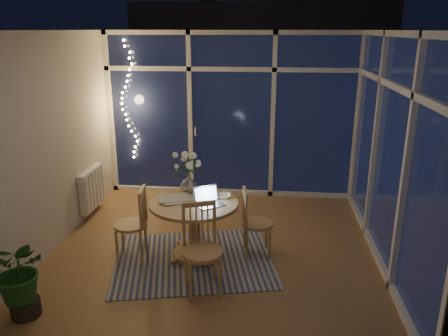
{
  "coord_description": "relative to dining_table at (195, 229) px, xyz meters",
  "views": [
    {
      "loc": [
        0.6,
        -4.83,
        2.61
      ],
      "look_at": [
        0.07,
        0.25,
        0.98
      ],
      "focal_mm": 35.0,
      "sensor_mm": 36.0,
      "label": 1
    }
  ],
  "objects": [
    {
      "name": "floor",
      "position": [
        0.24,
        0.2,
        -0.35
      ],
      "size": [
        4.0,
        4.0,
        0.0
      ],
      "primitive_type": "plane",
      "color": "olive",
      "rests_on": "ground"
    },
    {
      "name": "ceiling",
      "position": [
        0.24,
        0.2,
        2.25
      ],
      "size": [
        4.0,
        4.0,
        0.0
      ],
      "primitive_type": "plane",
      "color": "white",
      "rests_on": "wall_back"
    },
    {
      "name": "wall_back",
      "position": [
        0.24,
        2.2,
        0.95
      ],
      "size": [
        4.0,
        0.04,
        2.6
      ],
      "primitive_type": "cube",
      "color": "beige",
      "rests_on": "floor"
    },
    {
      "name": "wall_front",
      "position": [
        0.24,
        -1.8,
        0.95
      ],
      "size": [
        4.0,
        0.04,
        2.6
      ],
      "primitive_type": "cube",
      "color": "beige",
      "rests_on": "floor"
    },
    {
      "name": "wall_left",
      "position": [
        -1.76,
        0.2,
        0.95
      ],
      "size": [
        0.04,
        4.0,
        2.6
      ],
      "primitive_type": "cube",
      "color": "beige",
      "rests_on": "floor"
    },
    {
      "name": "wall_right",
      "position": [
        2.24,
        0.2,
        0.95
      ],
      "size": [
        0.04,
        4.0,
        2.6
      ],
      "primitive_type": "cube",
      "color": "beige",
      "rests_on": "floor"
    },
    {
      "name": "window_wall_back",
      "position": [
        0.24,
        2.16,
        0.95
      ],
      "size": [
        4.0,
        0.1,
        2.6
      ],
      "primitive_type": "cube",
      "color": "white",
      "rests_on": "floor"
    },
    {
      "name": "window_wall_right",
      "position": [
        2.2,
        0.2,
        0.95
      ],
      "size": [
        0.1,
        4.0,
        2.6
      ],
      "primitive_type": "cube",
      "color": "white",
      "rests_on": "floor"
    },
    {
      "name": "radiator",
      "position": [
        -1.7,
        1.1,
        0.05
      ],
      "size": [
        0.1,
        0.7,
        0.58
      ],
      "primitive_type": "cube",
      "color": "white",
      "rests_on": "wall_left"
    },
    {
      "name": "fairy_lights",
      "position": [
        -1.41,
        2.08,
        1.17
      ],
      "size": [
        0.24,
        0.1,
        1.85
      ],
      "primitive_type": null,
      "color": "#FFC366",
      "rests_on": "window_wall_back"
    },
    {
      "name": "garden_patio",
      "position": [
        0.74,
        5.2,
        -0.41
      ],
      "size": [
        12.0,
        6.0,
        0.1
      ],
      "primitive_type": "cube",
      "color": "black",
      "rests_on": "ground"
    },
    {
      "name": "garden_fence",
      "position": [
        0.24,
        5.7,
        0.55
      ],
      "size": [
        11.0,
        0.08,
        1.8
      ],
      "primitive_type": "cube",
      "color": "#352113",
      "rests_on": "ground"
    },
    {
      "name": "neighbour_roof",
      "position": [
        0.54,
        8.7,
        1.85
      ],
      "size": [
        7.0,
        3.0,
        2.2
      ],
      "primitive_type": "cube",
      "color": "#303339",
      "rests_on": "ground"
    },
    {
      "name": "garden_shrubs",
      "position": [
        -0.56,
        3.6,
        0.1
      ],
      "size": [
        0.9,
        0.9,
        0.9
      ],
      "primitive_type": "sphere",
      "color": "black",
      "rests_on": "ground"
    },
    {
      "name": "rug",
      "position": [
        -0.0,
        -0.1,
        -0.35
      ],
      "size": [
        2.11,
        1.83,
        0.01
      ],
      "primitive_type": "cube",
      "rotation": [
        0.0,
        0.0,
        0.22
      ],
      "color": "#B5AB93",
      "rests_on": "floor"
    },
    {
      "name": "dining_table",
      "position": [
        0.0,
        0.0,
        0.0
      ],
      "size": [
        1.23,
        1.23,
        0.7
      ],
      "primitive_type": "cylinder",
      "rotation": [
        0.0,
        0.0,
        0.22
      ],
      "color": "#A4804A",
      "rests_on": "floor"
    },
    {
      "name": "chair_left",
      "position": [
        -0.74,
        -0.1,
        0.09
      ],
      "size": [
        0.45,
        0.45,
        0.89
      ],
      "primitive_type": "cube",
      "rotation": [
        0.0,
        0.0,
        -1.48
      ],
      "color": "#A4804A",
      "rests_on": "floor"
    },
    {
      "name": "chair_right",
      "position": [
        0.74,
        0.13,
        0.07
      ],
      "size": [
        0.45,
        0.45,
        0.85
      ],
      "primitive_type": "cube",
      "rotation": [
        0.0,
        0.0,
        1.72
      ],
      "color": "#A4804A",
      "rests_on": "floor"
    },
    {
      "name": "chair_front",
      "position": [
        0.21,
        -0.72,
        0.12
      ],
      "size": [
        0.56,
        0.56,
        0.95
      ],
      "primitive_type": "cube",
      "rotation": [
        0.0,
        0.0,
        0.32
      ],
      "color": "#A4804A",
      "rests_on": "floor"
    },
    {
      "name": "laptop",
      "position": [
        0.2,
        -0.09,
        0.46
      ],
      "size": [
        0.39,
        0.38,
        0.22
      ],
      "primitive_type": null,
      "rotation": [
        0.0,
        0.0,
        0.59
      ],
      "color": "silver",
      "rests_on": "dining_table"
    },
    {
      "name": "flower_vase",
      "position": [
        -0.11,
        0.32,
        0.46
      ],
      "size": [
        0.24,
        0.24,
        0.21
      ],
      "primitive_type": "imported",
      "rotation": [
        0.0,
        0.0,
        0.22
      ],
      "color": "white",
      "rests_on": "dining_table"
    },
    {
      "name": "bowl",
      "position": [
        0.33,
        0.16,
        0.37
      ],
      "size": [
        0.18,
        0.18,
        0.04
      ],
      "primitive_type": "imported",
      "rotation": [
        0.0,
        0.0,
        0.22
      ],
      "color": "white",
      "rests_on": "dining_table"
    },
    {
      "name": "newspapers",
      "position": [
        -0.2,
        0.02,
        0.36
      ],
      "size": [
        0.43,
        0.37,
        0.02
      ],
      "primitive_type": "cube",
      "rotation": [
        0.0,
        0.0,
        0.29
      ],
      "color": "silver",
      "rests_on": "dining_table"
    },
    {
      "name": "phone",
      "position": [
        0.17,
        -0.14,
        0.36
      ],
      "size": [
        0.12,
        0.07,
        0.01
      ],
      "primitive_type": "cube",
      "rotation": [
        0.0,
        0.0,
        -0.18
      ],
      "color": "black",
      "rests_on": "dining_table"
    },
    {
      "name": "potted_plant",
      "position": [
        -1.41,
        -1.29,
        0.03
      ],
      "size": [
        0.58,
        0.51,
        0.76
      ],
      "primitive_type": "imported",
      "rotation": [
        0.0,
        0.0,
        -0.09
      ],
      "color": "#1B4D1D",
      "rests_on": "floor"
    }
  ]
}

